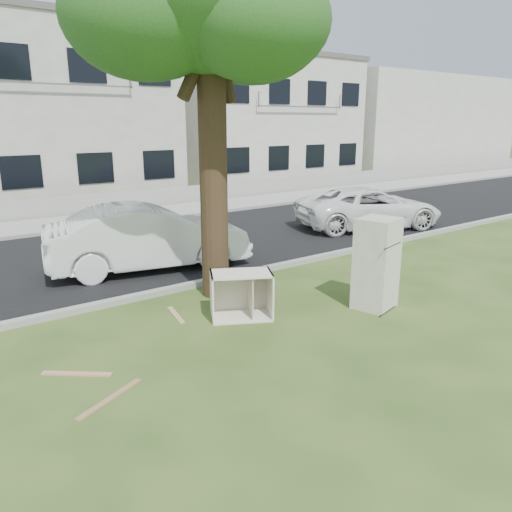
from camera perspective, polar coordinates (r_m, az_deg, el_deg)
ground at (r=9.05m, az=3.73°, el=-6.93°), size 120.00×120.00×0.00m
road at (r=13.93m, az=-12.43°, el=0.71°), size 120.00×7.00×0.01m
kerb_near at (r=10.91m, az=-4.63°, el=-3.03°), size 120.00×0.18×0.12m
kerb_far at (r=17.16m, az=-17.38°, el=3.04°), size 120.00×0.18×0.12m
sidewalk at (r=18.51m, az=-18.91°, el=3.78°), size 120.00×2.80×0.01m
low_wall at (r=19.96m, az=-20.44°, el=5.43°), size 120.00×0.15×0.70m
townhouse_center at (r=24.48m, az=-24.62°, el=14.61°), size 11.22×8.16×7.44m
townhouse_right at (r=29.57m, az=-0.49°, el=15.21°), size 10.20×8.16×6.84m
filler_right at (r=39.79m, az=16.09°, el=14.31°), size 16.00×9.00×6.40m
fridge at (r=9.47m, az=13.60°, el=-0.85°), size 0.85×0.81×1.71m
cabinet at (r=8.88m, az=-1.69°, el=-4.46°), size 1.26×1.09×0.83m
plank_a at (r=6.80m, az=-16.33°, el=-15.37°), size 1.02×0.54×0.02m
plank_b at (r=7.52m, az=-19.79°, el=-12.55°), size 0.82×0.70×0.02m
plank_c at (r=9.19m, az=-9.15°, el=-6.66°), size 0.27×0.84×0.02m
car_center at (r=11.97m, az=-12.20°, el=2.12°), size 4.90×2.58×1.53m
car_right at (r=16.78m, az=12.79°, el=5.40°), size 5.21×3.67×1.32m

